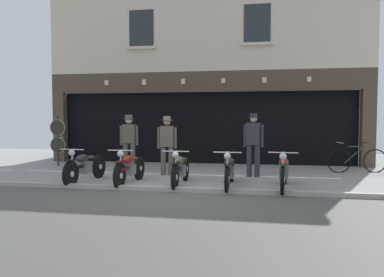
# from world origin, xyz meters

# --- Properties ---
(ground) EXTENTS (23.54, 22.00, 0.18)m
(ground) POSITION_xyz_m (0.00, -0.98, -0.04)
(ground) COLOR gray
(shop_facade) EXTENTS (11.84, 4.42, 6.63)m
(shop_facade) POSITION_xyz_m (-0.00, 6.99, 1.77)
(shop_facade) COLOR black
(shop_facade) RESTS_ON ground
(motorcycle_left) EXTENTS (0.62, 2.02, 0.90)m
(motorcycle_left) POSITION_xyz_m (-2.44, 0.86, 0.42)
(motorcycle_left) COLOR black
(motorcycle_left) RESTS_ON ground
(motorcycle_center_left) EXTENTS (0.62, 1.93, 0.90)m
(motorcycle_center_left) POSITION_xyz_m (-1.24, 0.80, 0.41)
(motorcycle_center_left) COLOR black
(motorcycle_center_left) RESTS_ON ground
(motorcycle_center) EXTENTS (0.62, 1.99, 0.90)m
(motorcycle_center) POSITION_xyz_m (0.04, 0.83, 0.41)
(motorcycle_center) COLOR black
(motorcycle_center) RESTS_ON ground
(motorcycle_center_right) EXTENTS (0.62, 2.05, 0.90)m
(motorcycle_center_right) POSITION_xyz_m (1.23, 0.81, 0.41)
(motorcycle_center_right) COLOR black
(motorcycle_center_right) RESTS_ON ground
(motorcycle_right) EXTENTS (0.62, 2.07, 0.91)m
(motorcycle_right) POSITION_xyz_m (2.47, 0.78, 0.42)
(motorcycle_right) COLOR black
(motorcycle_right) RESTS_ON ground
(salesman_left) EXTENTS (0.56, 0.36, 1.74)m
(salesman_left) POSITION_xyz_m (-1.95, 2.78, 0.98)
(salesman_left) COLOR brown
(salesman_left) RESTS_ON ground
(shopkeeper_center) EXTENTS (0.56, 0.35, 1.69)m
(shopkeeper_center) POSITION_xyz_m (-0.67, 2.37, 0.94)
(shopkeeper_center) COLOR brown
(shopkeeper_center) RESTS_ON ground
(salesman_right) EXTENTS (0.55, 0.32, 1.77)m
(salesman_right) POSITION_xyz_m (1.78, 2.49, 0.98)
(salesman_right) COLOR #2D2D33
(salesman_right) RESTS_ON ground
(tyre_sign_pole) EXTENTS (0.55, 0.06, 1.71)m
(tyre_sign_pole) POSITION_xyz_m (-4.88, 3.79, 1.00)
(tyre_sign_pole) COLOR #232328
(tyre_sign_pole) RESTS_ON ground
(advert_board_near) EXTENTS (0.80, 0.03, 0.95)m
(advert_board_near) POSITION_xyz_m (2.27, 5.40, 1.71)
(advert_board_near) COLOR silver
(leaning_bicycle) EXTENTS (1.80, 0.52, 0.96)m
(leaning_bicycle) POSITION_xyz_m (4.88, 3.80, 0.39)
(leaning_bicycle) COLOR black
(leaning_bicycle) RESTS_ON ground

